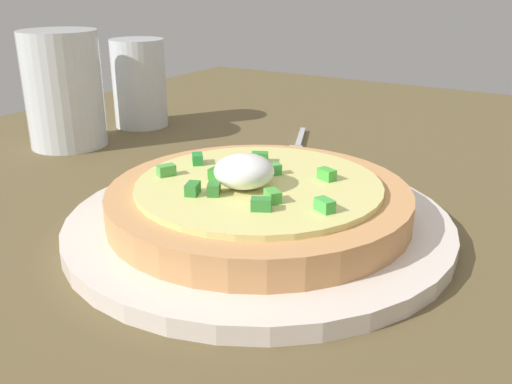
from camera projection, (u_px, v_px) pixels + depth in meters
The scene contains 6 objects.
dining_table at pixel (170, 226), 46.95cm from camera, with size 126.62×78.73×3.45cm, color brown.
plate at pixel (256, 225), 41.56cm from camera, with size 28.09×28.09×1.24cm, color silver.
pizza at pixel (256, 200), 40.83cm from camera, with size 21.95×21.95×4.97cm.
cup_near at pixel (140, 87), 69.48cm from camera, with size 6.50×6.50×10.53cm.
cup_far at pixel (64, 92), 60.97cm from camera, with size 8.23×8.23×12.37cm.
fork at pixel (297, 144), 62.57cm from camera, with size 10.02×4.99×0.50cm.
Camera 1 is at (-32.59, -28.54, 21.39)cm, focal length 39.78 mm.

